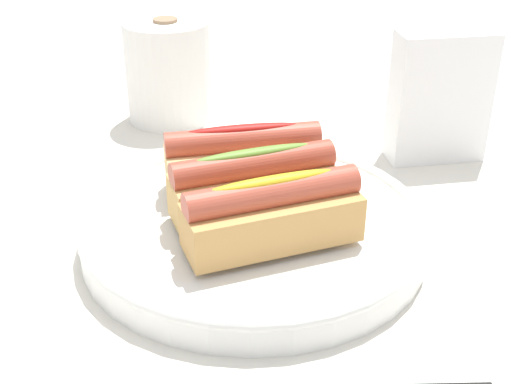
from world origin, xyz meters
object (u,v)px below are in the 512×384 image
at_px(serving_bowl, 256,226).
at_px(napkin_box, 440,97).
at_px(hotdog_side, 242,159).
at_px(hotdog_back, 256,184).
at_px(paper_towel_roll, 168,71).
at_px(hotdog_front, 273,214).

xyz_separation_m(serving_bowl, napkin_box, (0.24, 0.15, 0.06)).
relative_size(serving_bowl, hotdog_side, 2.14).
xyz_separation_m(serving_bowl, hotdog_back, (0.00, -0.00, 0.04)).
relative_size(hotdog_back, paper_towel_roll, 1.16).
relative_size(hotdog_front, hotdog_side, 1.04).
bearing_deg(hotdog_back, serving_bowl, 125.71).
bearing_deg(napkin_box, paper_towel_roll, 150.13).
xyz_separation_m(hotdog_back, paper_towel_roll, (-0.05, 0.32, 0.00)).
xyz_separation_m(hotdog_side, paper_towel_roll, (-0.05, 0.27, 0.00)).
bearing_deg(serving_bowl, paper_towel_roll, 99.55).
height_order(hotdog_side, napkin_box, napkin_box).
bearing_deg(serving_bowl, hotdog_side, 93.88).
relative_size(hotdog_front, napkin_box, 1.04).
xyz_separation_m(paper_towel_roll, napkin_box, (0.29, -0.18, 0.01)).
relative_size(serving_bowl, napkin_box, 2.15).
relative_size(hotdog_back, hotdog_side, 1.04).
distance_m(serving_bowl, paper_towel_roll, 0.33).
distance_m(hotdog_front, hotdog_back, 0.05).
distance_m(hotdog_side, napkin_box, 0.26).
distance_m(serving_bowl, hotdog_back, 0.04).
bearing_deg(napkin_box, hotdog_front, -138.54).
relative_size(serving_bowl, hotdog_front, 2.06).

